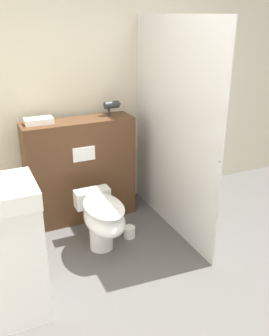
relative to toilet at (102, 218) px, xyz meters
name	(u,v)px	position (x,y,z in m)	size (l,w,h in m)	color
ground_plane	(190,311)	(0.32, -0.99, -0.33)	(12.00, 12.00, 0.00)	#565451
wall_back	(96,94)	(0.32, 0.95, 0.92)	(8.00, 0.06, 2.50)	beige
partition_panel	(80,171)	(0.02, 0.67, 0.20)	(1.10, 0.32, 1.07)	#51331E
shower_glass	(173,130)	(0.78, 0.15, 0.68)	(0.04, 1.54, 2.03)	silver
toilet	(102,218)	(0.00, 0.00, 0.00)	(0.34, 0.66, 0.50)	white
hair_drier	(112,105)	(0.40, 0.71, 0.84)	(0.18, 0.07, 0.14)	#2D2D33
folded_towel	(39,121)	(-0.35, 0.70, 0.76)	(0.26, 0.15, 0.05)	white
spare_toilet_roll	(129,232)	(0.31, 0.09, -0.28)	(0.11, 0.11, 0.11)	white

